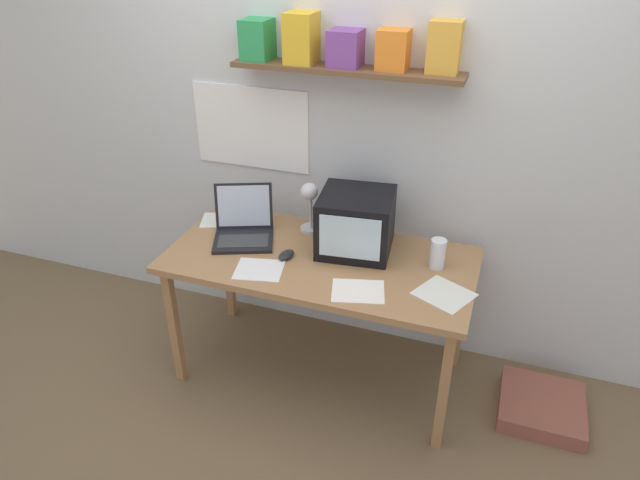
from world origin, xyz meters
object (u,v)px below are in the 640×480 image
(desk_lamp, at_px, (310,200))
(loose_paper_near_laptop, at_px, (222,220))
(floor_cushion, at_px, (541,407))
(laptop, at_px, (244,225))
(crt_monitor, at_px, (356,222))
(loose_paper_near_monitor, at_px, (259,270))
(computer_mouse, at_px, (286,255))
(open_notebook, at_px, (444,294))
(printed_handout, at_px, (358,291))
(corner_desk, at_px, (320,268))
(juice_glass, at_px, (438,255))

(desk_lamp, height_order, loose_paper_near_laptop, desk_lamp)
(floor_cushion, bearing_deg, laptop, -179.99)
(crt_monitor, distance_m, floor_cushion, 1.34)
(crt_monitor, bearing_deg, desk_lamp, 158.22)
(crt_monitor, bearing_deg, laptop, -179.58)
(loose_paper_near_monitor, bearing_deg, desk_lamp, 76.13)
(computer_mouse, distance_m, open_notebook, 0.79)
(printed_handout, bearing_deg, corner_desk, 139.64)
(crt_monitor, height_order, loose_paper_near_monitor, crt_monitor)
(crt_monitor, height_order, printed_handout, crt_monitor)
(laptop, height_order, loose_paper_near_monitor, laptop)
(corner_desk, xyz_separation_m, open_notebook, (0.63, -0.12, 0.07))
(open_notebook, relative_size, loose_paper_near_monitor, 1.14)
(juice_glass, bearing_deg, open_notebook, -72.09)
(laptop, distance_m, floor_cushion, 1.79)
(loose_paper_near_laptop, bearing_deg, corner_desk, -16.38)
(corner_desk, relative_size, juice_glass, 10.27)
(loose_paper_near_laptop, relative_size, floor_cushion, 0.65)
(laptop, bearing_deg, juice_glass, -20.17)
(desk_lamp, bearing_deg, loose_paper_near_laptop, 169.72)
(printed_handout, bearing_deg, desk_lamp, 131.88)
(loose_paper_near_monitor, bearing_deg, computer_mouse, 61.70)
(juice_glass, xyz_separation_m, open_notebook, (0.07, -0.22, -0.06))
(floor_cushion, bearing_deg, loose_paper_near_laptop, 176.26)
(laptop, distance_m, loose_paper_near_laptop, 0.24)
(juice_glass, xyz_separation_m, floor_cushion, (0.61, -0.03, -0.76))
(printed_handout, distance_m, loose_paper_near_monitor, 0.50)
(desk_lamp, xyz_separation_m, loose_paper_near_monitor, (-0.10, -0.42, -0.20))
(desk_lamp, bearing_deg, corner_desk, -71.78)
(laptop, bearing_deg, crt_monitor, -15.17)
(printed_handout, height_order, loose_paper_near_laptop, same)
(corner_desk, bearing_deg, loose_paper_near_laptop, 163.62)
(open_notebook, bearing_deg, juice_glass, 107.91)
(crt_monitor, xyz_separation_m, laptop, (-0.59, -0.07, -0.08))
(computer_mouse, bearing_deg, loose_paper_near_laptop, 153.17)
(laptop, height_order, juice_glass, laptop)
(laptop, distance_m, computer_mouse, 0.32)
(loose_paper_near_monitor, distance_m, loose_paper_near_laptop, 0.57)
(loose_paper_near_monitor, bearing_deg, printed_handout, -1.75)
(loose_paper_near_laptop, bearing_deg, printed_handout, -24.37)
(laptop, height_order, floor_cushion, laptop)
(computer_mouse, distance_m, floor_cushion, 1.51)
(computer_mouse, xyz_separation_m, floor_cushion, (1.33, 0.13, -0.71))
(loose_paper_near_monitor, height_order, loose_paper_near_laptop, same)
(loose_paper_near_monitor, bearing_deg, floor_cushion, 11.14)
(laptop, bearing_deg, printed_handout, -44.45)
(crt_monitor, distance_m, printed_handout, 0.41)
(desk_lamp, height_order, juice_glass, desk_lamp)
(computer_mouse, bearing_deg, laptop, 156.21)
(printed_handout, bearing_deg, open_notebook, 15.80)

